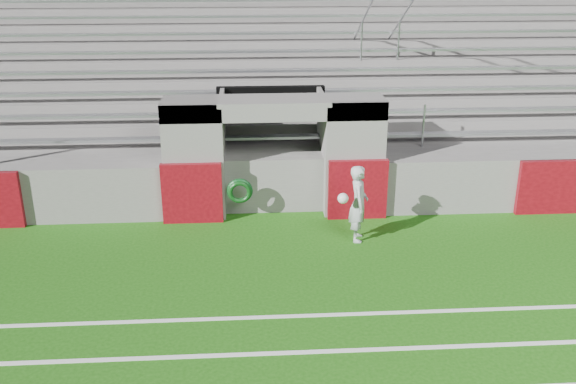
{
  "coord_description": "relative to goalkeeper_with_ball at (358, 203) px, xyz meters",
  "views": [
    {
      "loc": [
        -0.56,
        -10.02,
        5.71
      ],
      "look_at": [
        0.2,
        1.8,
        1.1
      ],
      "focal_mm": 40.0,
      "sensor_mm": 36.0,
      "label": 1
    }
  ],
  "objects": [
    {
      "name": "stadium_structure",
      "position": [
        -1.62,
        6.13,
        0.69
      ],
      "size": [
        26.0,
        8.48,
        5.42
      ],
      "color": "slate",
      "rests_on": "ground"
    },
    {
      "name": "ground",
      "position": [
        -1.62,
        -1.84,
        -0.81
      ],
      "size": [
        90.0,
        90.0,
        0.0
      ],
      "primitive_type": "plane",
      "color": "#1A510D",
      "rests_on": "ground"
    },
    {
      "name": "hose_coil",
      "position": [
        -2.4,
        1.09,
        -0.11
      ],
      "size": [
        0.57,
        0.15,
        0.57
      ],
      "color": "#0D4118",
      "rests_on": "ground"
    },
    {
      "name": "goalkeeper_with_ball",
      "position": [
        0.0,
        0.0,
        0.0
      ],
      "size": [
        0.7,
        0.71,
        1.6
      ],
      "color": "#B0B5BA",
      "rests_on": "ground"
    }
  ]
}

